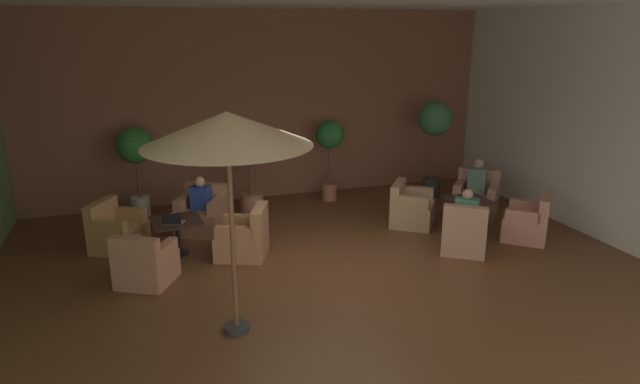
{
  "coord_description": "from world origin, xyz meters",
  "views": [
    {
      "loc": [
        -2.56,
        -7.34,
        3.64
      ],
      "look_at": [
        0.0,
        0.43,
        1.19
      ],
      "focal_mm": 30.92,
      "sensor_mm": 36.0,
      "label": 1
    }
  ],
  "objects_px": {
    "patron_by_window": "(200,195)",
    "patron_with_friend": "(466,211)",
    "potted_tree_left_corner": "(330,144)",
    "iced_drink_cup": "(173,216)",
    "armchair_front_left_south": "(145,264)",
    "armchair_front_right_south": "(476,198)",
    "potted_tree_mid_left": "(250,161)",
    "armchair_front_right_west": "(411,209)",
    "potted_tree_mid_right": "(136,154)",
    "armchair_front_left_north": "(202,215)",
    "patio_umbrella_tall_red": "(227,131)",
    "armchair_front_left_west": "(244,238)",
    "patron_blue_shirt": "(477,177)",
    "open_laptop": "(173,221)",
    "armchair_front_left_east": "(117,232)",
    "cafe_table_front_right": "(468,206)",
    "armchair_front_right_north": "(465,234)",
    "armchair_front_right_east": "(528,223)",
    "cafe_table_front_left": "(177,227)",
    "potted_tree_right_corner": "(434,128)"
  },
  "relations": [
    {
      "from": "potted_tree_left_corner",
      "to": "potted_tree_right_corner",
      "type": "bearing_deg",
      "value": -10.39
    },
    {
      "from": "armchair_front_right_north",
      "to": "patron_with_friend",
      "type": "relative_size",
      "value": 1.52
    },
    {
      "from": "patron_by_window",
      "to": "cafe_table_front_left",
      "type": "bearing_deg",
      "value": -117.92
    },
    {
      "from": "potted_tree_left_corner",
      "to": "iced_drink_cup",
      "type": "height_order",
      "value": "potted_tree_left_corner"
    },
    {
      "from": "patio_umbrella_tall_red",
      "to": "potted_tree_right_corner",
      "type": "height_order",
      "value": "patio_umbrella_tall_red"
    },
    {
      "from": "patio_umbrella_tall_red",
      "to": "armchair_front_right_south",
      "type": "bearing_deg",
      "value": 28.96
    },
    {
      "from": "open_laptop",
      "to": "patio_umbrella_tall_red",
      "type": "bearing_deg",
      "value": -77.57
    },
    {
      "from": "potted_tree_mid_left",
      "to": "potted_tree_mid_right",
      "type": "distance_m",
      "value": 2.2
    },
    {
      "from": "armchair_front_left_south",
      "to": "armchair_front_right_south",
      "type": "height_order",
      "value": "armchair_front_right_south"
    },
    {
      "from": "armchair_front_left_south",
      "to": "iced_drink_cup",
      "type": "height_order",
      "value": "armchair_front_left_south"
    },
    {
      "from": "armchair_front_left_south",
      "to": "open_laptop",
      "type": "relative_size",
      "value": 2.7
    },
    {
      "from": "armchair_front_left_west",
      "to": "potted_tree_right_corner",
      "type": "xyz_separation_m",
      "value": [
        4.63,
        2.11,
        1.22
      ]
    },
    {
      "from": "armchair_front_left_west",
      "to": "armchair_front_right_east",
      "type": "distance_m",
      "value": 5.01
    },
    {
      "from": "potted_tree_left_corner",
      "to": "open_laptop",
      "type": "relative_size",
      "value": 4.72
    },
    {
      "from": "armchair_front_left_west",
      "to": "armchair_front_right_west",
      "type": "distance_m",
      "value": 3.35
    },
    {
      "from": "cafe_table_front_left",
      "to": "armchair_front_right_north",
      "type": "height_order",
      "value": "armchair_front_right_north"
    },
    {
      "from": "open_laptop",
      "to": "armchair_front_left_north",
      "type": "bearing_deg",
      "value": 62.96
    },
    {
      "from": "armchair_front_left_west",
      "to": "patio_umbrella_tall_red",
      "type": "distance_m",
      "value": 3.23
    },
    {
      "from": "open_laptop",
      "to": "potted_tree_left_corner",
      "type": "bearing_deg",
      "value": 33.24
    },
    {
      "from": "armchair_front_right_north",
      "to": "potted_tree_mid_right",
      "type": "xyz_separation_m",
      "value": [
        -5.14,
        3.57,
        0.97
      ]
    },
    {
      "from": "armchair_front_left_south",
      "to": "open_laptop",
      "type": "distance_m",
      "value": 1.0
    },
    {
      "from": "armchair_front_left_east",
      "to": "potted_tree_mid_left",
      "type": "relative_size",
      "value": 0.62
    },
    {
      "from": "patron_by_window",
      "to": "patron_with_friend",
      "type": "height_order",
      "value": "patron_with_friend"
    },
    {
      "from": "patio_umbrella_tall_red",
      "to": "patron_by_window",
      "type": "relative_size",
      "value": 4.53
    },
    {
      "from": "open_laptop",
      "to": "cafe_table_front_right",
      "type": "bearing_deg",
      "value": -3.92
    },
    {
      "from": "patron_blue_shirt",
      "to": "iced_drink_cup",
      "type": "xyz_separation_m",
      "value": [
        -5.92,
        -0.19,
        -0.12
      ]
    },
    {
      "from": "cafe_table_front_right",
      "to": "potted_tree_left_corner",
      "type": "distance_m",
      "value": 3.28
    },
    {
      "from": "potted_tree_left_corner",
      "to": "iced_drink_cup",
      "type": "distance_m",
      "value": 4.05
    },
    {
      "from": "cafe_table_front_right",
      "to": "potted_tree_mid_right",
      "type": "bearing_deg",
      "value": 154.82
    },
    {
      "from": "armchair_front_left_east",
      "to": "iced_drink_cup",
      "type": "relative_size",
      "value": 9.53
    },
    {
      "from": "armchair_front_left_south",
      "to": "potted_tree_mid_right",
      "type": "height_order",
      "value": "potted_tree_mid_right"
    },
    {
      "from": "cafe_table_front_left",
      "to": "patron_blue_shirt",
      "type": "relative_size",
      "value": 1.22
    },
    {
      "from": "potted_tree_mid_left",
      "to": "patron_by_window",
      "type": "height_order",
      "value": "potted_tree_mid_left"
    },
    {
      "from": "armchair_front_right_south",
      "to": "potted_tree_mid_left",
      "type": "height_order",
      "value": "potted_tree_mid_left"
    },
    {
      "from": "armchair_front_left_north",
      "to": "armchair_front_right_south",
      "type": "distance_m",
      "value": 5.42
    },
    {
      "from": "iced_drink_cup",
      "to": "patio_umbrella_tall_red",
      "type": "bearing_deg",
      "value": -78.78
    },
    {
      "from": "armchair_front_right_south",
      "to": "potted_tree_mid_right",
      "type": "height_order",
      "value": "potted_tree_mid_right"
    },
    {
      "from": "armchair_front_right_west",
      "to": "potted_tree_mid_right",
      "type": "bearing_deg",
      "value": 156.99
    },
    {
      "from": "patio_umbrella_tall_red",
      "to": "potted_tree_right_corner",
      "type": "bearing_deg",
      "value": 40.42
    },
    {
      "from": "armchair_front_left_east",
      "to": "open_laptop",
      "type": "xyz_separation_m",
      "value": [
        0.9,
        -0.71,
        0.34
      ]
    },
    {
      "from": "armchair_front_right_west",
      "to": "open_laptop",
      "type": "xyz_separation_m",
      "value": [
        -4.41,
        -0.26,
        0.34
      ]
    },
    {
      "from": "armchair_front_right_north",
      "to": "patron_with_friend",
      "type": "height_order",
      "value": "patron_with_friend"
    },
    {
      "from": "armchair_front_left_east",
      "to": "potted_tree_mid_left",
      "type": "distance_m",
      "value": 2.92
    },
    {
      "from": "potted_tree_mid_right",
      "to": "patron_blue_shirt",
      "type": "height_order",
      "value": "potted_tree_mid_right"
    },
    {
      "from": "armchair_front_left_east",
      "to": "patio_umbrella_tall_red",
      "type": "distance_m",
      "value": 4.21
    },
    {
      "from": "armchair_front_left_south",
      "to": "patron_by_window",
      "type": "xyz_separation_m",
      "value": [
        1.04,
        1.92,
        0.41
      ]
    },
    {
      "from": "potted_tree_left_corner",
      "to": "patron_with_friend",
      "type": "height_order",
      "value": "potted_tree_left_corner"
    },
    {
      "from": "armchair_front_left_east",
      "to": "armchair_front_left_west",
      "type": "bearing_deg",
      "value": -25.8
    },
    {
      "from": "armchair_front_left_north",
      "to": "armchair_front_left_west",
      "type": "xyz_separation_m",
      "value": [
        0.52,
        -1.4,
        -0.01
      ]
    },
    {
      "from": "armchair_front_left_north",
      "to": "patron_blue_shirt",
      "type": "distance_m",
      "value": 5.42
    }
  ]
}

